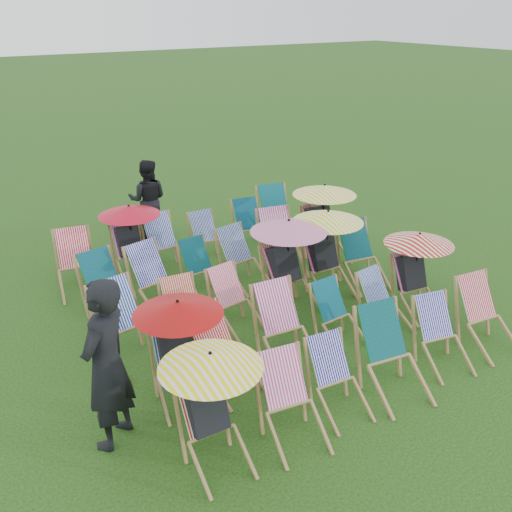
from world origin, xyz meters
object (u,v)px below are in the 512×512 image
person_left (106,365)px  person_rear (148,200)px  deckchair_29 (279,216)px  deckchair_5 (489,316)px  deckchair_0 (213,409)px

person_left → person_rear: bearing=-156.1°
deckchair_29 → person_left: person_left is taller
deckchair_29 → person_rear: (-2.05, 1.51, 0.27)m
deckchair_5 → deckchair_29: deckchair_29 is taller
deckchair_5 → person_left: 4.97m
deckchair_5 → person_left: person_left is taller
deckchair_0 → person_rear: (1.87, 6.00, 0.14)m
deckchair_0 → person_rear: size_ratio=0.78×
deckchair_0 → deckchair_29: 5.96m
deckchair_0 → person_left: person_left is taller
person_rear → deckchair_5: bearing=140.0°
deckchair_5 → person_rear: bearing=116.8°
deckchair_0 → deckchair_29: bearing=50.4°
deckchair_29 → person_rear: 2.56m
deckchair_0 → deckchair_5: size_ratio=1.31×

